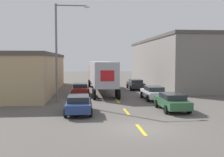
{
  "coord_description": "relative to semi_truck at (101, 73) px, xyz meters",
  "views": [
    {
      "loc": [
        -3.24,
        -15.96,
        4.04
      ],
      "look_at": [
        -0.45,
        12.24,
        2.14
      ],
      "focal_mm": 45.0,
      "sensor_mm": 36.0,
      "label": 1
    }
  ],
  "objects": [
    {
      "name": "warehouse_left",
      "position": [
        -11.26,
        1.36,
        0.11
      ],
      "size": [
        11.46,
        23.98,
        4.82
      ],
      "color": "tan",
      "rests_on": "ground_plane"
    },
    {
      "name": "street_lamp",
      "position": [
        -4.31,
        -8.78,
        3.03
      ],
      "size": [
        3.25,
        0.32,
        9.2
      ],
      "color": "slate",
      "rests_on": "ground_plane"
    },
    {
      "name": "ground_plane",
      "position": [
        1.15,
        -19.4,
        -2.31
      ],
      "size": [
        160.0,
        160.0,
        0.0
      ],
      "primitive_type": "plane",
      "color": "#56514C"
    },
    {
      "name": "parked_car_left_far",
      "position": [
        -2.55,
        -3.51,
        -1.57
      ],
      "size": [
        1.99,
        4.6,
        1.37
      ],
      "color": "maroon",
      "rests_on": "ground_plane"
    },
    {
      "name": "parked_car_left_near",
      "position": [
        -2.55,
        -14.37,
        -1.57
      ],
      "size": [
        1.99,
        4.6,
        1.37
      ],
      "color": "navy",
      "rests_on": "ground_plane"
    },
    {
      "name": "parked_car_right_near",
      "position": [
        4.84,
        -13.81,
        -1.57
      ],
      "size": [
        1.99,
        4.6,
        1.37
      ],
      "color": "#2D5B38",
      "rests_on": "ground_plane"
    },
    {
      "name": "road_centerline",
      "position": [
        1.15,
        -13.95,
        -2.3
      ],
      "size": [
        0.2,
        14.03,
        0.01
      ],
      "color": "gold",
      "rests_on": "ground_plane"
    },
    {
      "name": "warehouse_right",
      "position": [
        14.22,
        9.07,
        1.36
      ],
      "size": [
        12.81,
        28.77,
        7.32
      ],
      "color": "slate",
      "rests_on": "ground_plane"
    },
    {
      "name": "parked_car_right_far",
      "position": [
        4.84,
        2.16,
        -1.57
      ],
      "size": [
        1.99,
        4.6,
        1.37
      ],
      "color": "black",
      "rests_on": "ground_plane"
    },
    {
      "name": "semi_truck",
      "position": [
        0.0,
        0.0,
        0.0
      ],
      "size": [
        3.04,
        16.47,
        3.8
      ],
      "rotation": [
        0.0,
        0.0,
        0.02
      ],
      "color": "#B21919",
      "rests_on": "ground_plane"
    },
    {
      "name": "parked_car_right_mid",
      "position": [
        4.84,
        -7.82,
        -1.57
      ],
      "size": [
        1.99,
        4.6,
        1.37
      ],
      "color": "silver",
      "rests_on": "ground_plane"
    }
  ]
}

